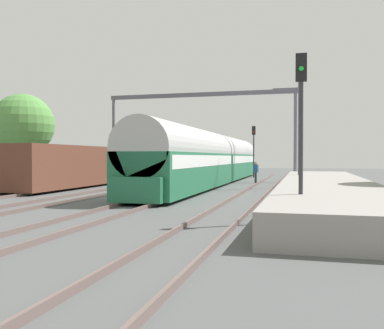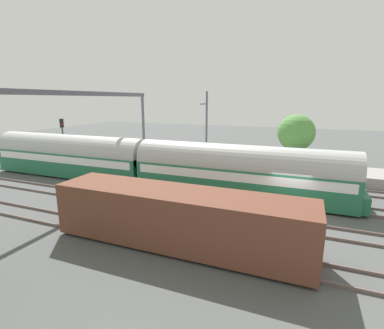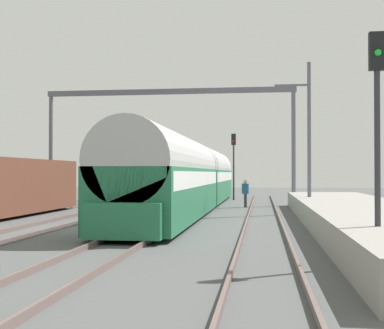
{
  "view_description": "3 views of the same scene",
  "coord_description": "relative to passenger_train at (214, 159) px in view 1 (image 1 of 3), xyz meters",
  "views": [
    {
      "loc": [
        9.05,
        -21.4,
        2.12
      ],
      "look_at": [
        2.11,
        5.04,
        1.63
      ],
      "focal_mm": 39.99,
      "sensor_mm": 36.0,
      "label": 1
    },
    {
      "loc": [
        -18.38,
        -0.66,
        7.24
      ],
      "look_at": [
        -0.17,
        6.66,
        2.74
      ],
      "focal_mm": 26.7,
      "sensor_mm": 36.0,
      "label": 2
    },
    {
      "loc": [
        6.26,
        -20.12,
        2.15
      ],
      "look_at": [
        1.06,
        19.9,
        2.79
      ],
      "focal_mm": 50.29,
      "sensor_mm": 36.0,
      "label": 3
    }
  ],
  "objects": [
    {
      "name": "track_east",
      "position": [
        0.0,
        -11.93,
        -1.89
      ],
      "size": [
        1.52,
        60.0,
        0.16
      ],
      "color": "#6A5652",
      "rests_on": "ground"
    },
    {
      "name": "person_crossing",
      "position": [
        3.13,
        1.67,
        -0.94
      ],
      "size": [
        0.45,
        0.33,
        1.73
      ],
      "rotation": [
        0.0,
        0.0,
        2.9
      ],
      "color": "#363636",
      "rests_on": "ground"
    },
    {
      "name": "tree_west_background",
      "position": [
        -16.62,
        -1.24,
        2.92
      ],
      "size": [
        5.32,
        5.32,
        7.56
      ],
      "color": "#4C3826",
      "rests_on": "ground"
    },
    {
      "name": "catenary_pole_east_mid",
      "position": [
        6.58,
        -3.25,
        2.18
      ],
      "size": [
        1.9,
        0.2,
        8.0
      ],
      "color": "#5B5969",
      "rests_on": "ground"
    },
    {
      "name": "platform",
      "position": [
        8.05,
        -9.93,
        -1.52
      ],
      "size": [
        4.4,
        28.0,
        0.9
      ],
      "color": "gray",
      "rests_on": "ground"
    },
    {
      "name": "ground",
      "position": [
        -2.11,
        -11.93,
        -1.97
      ],
      "size": [
        120.0,
        120.0,
        0.0
      ],
      "primitive_type": "plane",
      "color": "#505252"
    },
    {
      "name": "catenary_gantry",
      "position": [
        -2.11,
        3.81,
        3.96
      ],
      "size": [
        17.08,
        0.28,
        7.86
      ],
      "color": "#5B5969",
      "rests_on": "ground"
    },
    {
      "name": "freight_car",
      "position": [
        -8.46,
        -7.04,
        -0.5
      ],
      "size": [
        2.8,
        13.0,
        2.7
      ],
      "color": "brown",
      "rests_on": "ground"
    },
    {
      "name": "railway_signal_near",
      "position": [
        6.84,
        -19.0,
        1.5
      ],
      "size": [
        0.36,
        0.3,
        5.46
      ],
      "color": "#2D2D33",
      "rests_on": "ground"
    },
    {
      "name": "railway_signal_far",
      "position": [
        1.92,
        10.89,
        1.4
      ],
      "size": [
        0.36,
        0.3,
        5.29
      ],
      "color": "#2D2D33",
      "rests_on": "ground"
    },
    {
      "name": "track_west",
      "position": [
        -4.23,
        -11.93,
        -1.89
      ],
      "size": [
        1.52,
        60.0,
        0.16
      ],
      "color": "#6A5652",
      "rests_on": "ground"
    },
    {
      "name": "track_far_east",
      "position": [
        4.23,
        -11.93,
        -1.89
      ],
      "size": [
        1.52,
        60.0,
        0.16
      ],
      "color": "#6A5652",
      "rests_on": "ground"
    },
    {
      "name": "track_far_west",
      "position": [
        -8.46,
        -11.93,
        -1.89
      ],
      "size": [
        1.52,
        60.0,
        0.16
      ],
      "color": "#6A5652",
      "rests_on": "ground"
    },
    {
      "name": "passenger_train",
      "position": [
        0.0,
        0.0,
        0.0
      ],
      "size": [
        2.93,
        32.85,
        3.82
      ],
      "color": "#236B47",
      "rests_on": "ground"
    }
  ]
}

